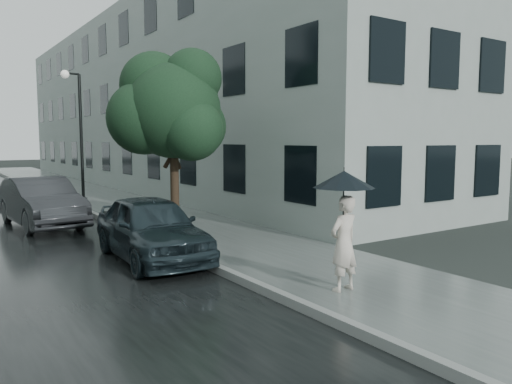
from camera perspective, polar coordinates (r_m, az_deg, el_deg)
ground at (r=9.54m, az=7.42°, el=-9.25°), size 120.00×120.00×0.00m
sidewalk at (r=20.10m, az=-15.12°, el=-1.33°), size 3.50×60.00×0.01m
kerb_near at (r=19.59m, az=-20.19°, el=-1.47°), size 0.15×60.00×0.15m
building_near at (r=28.89m, az=-10.25°, el=9.90°), size 7.02×36.00×9.00m
pedestrian at (r=8.38m, az=9.99°, el=-5.79°), size 0.62×0.45×1.59m
umbrella at (r=8.17m, az=10.02°, el=1.42°), size 1.23×1.23×1.12m
street_tree at (r=13.36m, az=-9.60°, el=9.27°), size 3.23×2.93×4.85m
lamp_post at (r=20.79m, az=-19.77°, el=6.87°), size 0.84×0.38×5.13m
car_near at (r=10.64m, az=-11.87°, el=-4.01°), size 1.79×4.01×1.34m
car_far at (r=15.66m, az=-23.35°, el=-1.04°), size 1.85×4.39×1.41m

